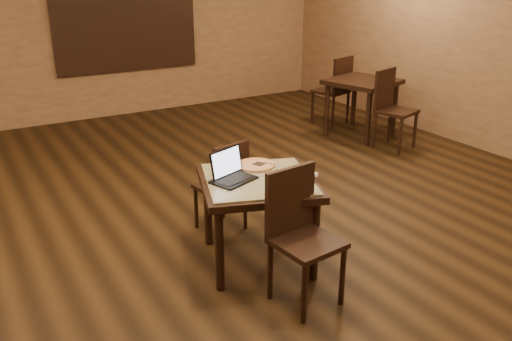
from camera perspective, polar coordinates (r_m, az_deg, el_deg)
ground at (r=5.04m, az=0.09°, el=-7.46°), size 10.00×10.00×0.00m
wall_back at (r=9.14m, az=-16.66°, el=14.56°), size 8.00×0.02×3.00m
mural at (r=9.23m, az=-13.53°, el=15.22°), size 2.34×0.05×1.64m
tiled_table at (r=4.45m, az=0.22°, el=-2.05°), size 1.17×1.17×0.76m
chair_main_near at (r=4.02m, az=4.58°, el=-6.09°), size 0.49×0.49×1.03m
chair_main_far at (r=5.02m, az=-3.26°, el=-1.21°), size 0.46×0.46×0.90m
laptop at (r=4.38m, az=-2.72°, el=-0.13°), size 0.41×0.38×0.24m
plate at (r=4.38m, az=3.91°, el=-0.93°), size 0.27×0.27×0.01m
pizza_slice at (r=4.37m, az=3.91°, el=-0.75°), size 0.21×0.21×0.02m
pizza_pan at (r=4.66m, az=-0.02°, el=0.45°), size 0.33×0.33×0.01m
pizza_whole at (r=4.65m, az=-0.02°, el=0.61°), size 0.33×0.33×0.02m
spatula at (r=4.64m, az=0.32°, el=0.69°), size 0.16×0.24×0.01m
napkin_roll at (r=4.50m, az=5.52°, el=-0.18°), size 0.09×0.19×0.04m
other_table_a at (r=8.07m, az=11.10°, el=8.40°), size 1.09×1.09×0.83m
other_table_a_chair_near at (r=7.63m, az=14.01°, el=6.79°), size 0.57×0.57×1.07m
other_table_a_chair_far at (r=8.57m, az=8.42°, el=8.73°), size 0.57×0.57×1.07m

